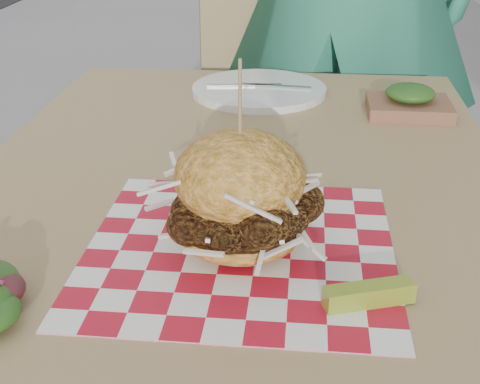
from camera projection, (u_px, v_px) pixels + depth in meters
The scene contains 7 objects.
patio_table at pixel (236, 232), 0.99m from camera, with size 0.80×1.20×0.75m.
patio_chair at pixel (264, 109), 1.88m from camera, with size 0.50×0.51×0.95m.
paper_liner at pixel (240, 248), 0.79m from camera, with size 0.36×0.36×0.00m, color red.
sandwich at pixel (240, 200), 0.76m from camera, with size 0.20×0.20×0.23m.
pickle_spear at pixel (369, 294), 0.68m from camera, with size 0.10×0.02×0.02m, color #A5AA31.
place_setting at pixel (259, 90), 1.34m from camera, with size 0.27×0.27×0.02m.
kraft_tray at pixel (409, 102), 1.22m from camera, with size 0.15×0.12×0.06m.
Camera 1 is at (0.36, -1.21, 1.15)m, focal length 50.00 mm.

